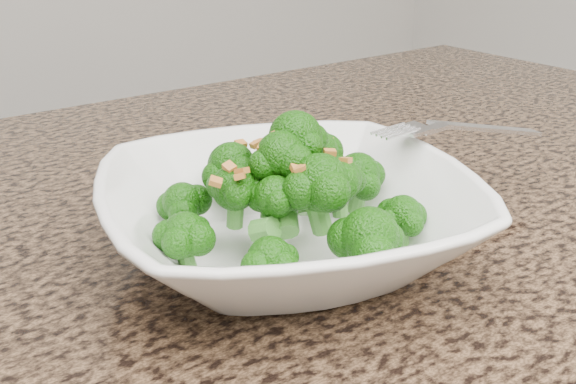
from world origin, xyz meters
TOP-DOWN VIEW (x-y plane):
  - granite_counter at (0.00, 0.30)m, footprint 1.64×1.04m
  - bowl at (0.13, 0.35)m, footprint 0.32×0.32m
  - broccoli_pile at (0.13, 0.35)m, footprint 0.22×0.22m
  - garlic_topping at (0.13, 0.35)m, footprint 0.13×0.13m
  - fork at (0.27, 0.35)m, footprint 0.20×0.06m

SIDE VIEW (x-z plane):
  - granite_counter at x=0.00m, z-range 0.87..0.90m
  - bowl at x=0.13m, z-range 0.90..0.96m
  - fork at x=0.27m, z-range 0.96..0.97m
  - broccoli_pile at x=0.13m, z-range 0.96..1.02m
  - garlic_topping at x=0.13m, z-range 1.02..1.03m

